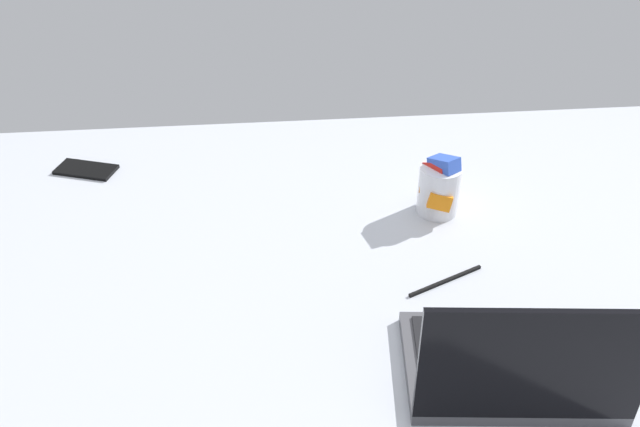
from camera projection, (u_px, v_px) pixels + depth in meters
bed_mattress at (372, 322)px, 136.15cm from camera, size 180.00×140.00×18.00cm
laptop at (513, 364)px, 108.86cm from camera, size 35.23×26.33×23.00cm
snack_cup at (439, 187)px, 148.48cm from camera, size 9.09×10.71×14.09cm
cell_phone at (86, 170)px, 165.75cm from camera, size 15.44×10.93×0.80cm
charger_cable at (446, 281)px, 131.88cm from camera, size 15.67×7.72×0.60cm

